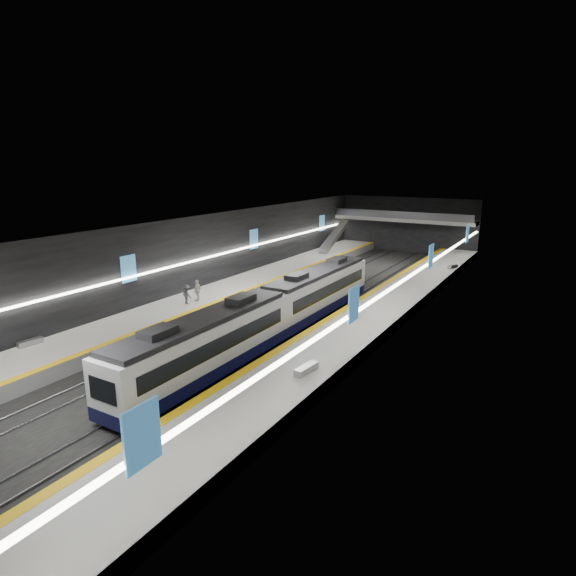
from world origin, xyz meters
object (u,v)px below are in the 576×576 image
Objects in this scene: bench_left_near at (30,342)px; passenger_left_a at (197,291)px; bench_left_far at (324,248)px; bench_right_far at (453,267)px; escalator at (334,236)px; passenger_left_b at (187,294)px; train at (271,312)px; passenger_right_a at (352,306)px; bench_right_near at (306,369)px.

bench_left_near is 14.18m from passenger_left_a.
passenger_left_a reaches higher than bench_left_near.
bench_left_far is 1.04× the size of bench_right_far.
passenger_left_b is at bearing -89.26° from escalator.
passenger_left_b is (-0.20, -1.15, -0.11)m from passenger_left_a.
passenger_left_a is (-9.40, 2.58, -0.24)m from train.
bench_right_far is (7.00, 28.00, -1.00)m from train.
escalator is 4.84× the size of bench_left_far.
escalator reaches higher than passenger_left_b.
bench_left_far is 18.81m from bench_right_far.
train is 15.84× the size of passenger_right_a.
bench_left_near is at bearing 120.70° from passenger_right_a.
bench_left_far is (-11.46, 31.65, -0.99)m from train.
bench_right_near is (17.52, -37.34, 0.02)m from bench_left_far.
bench_right_near reaches higher than bench_right_far.
bench_right_near is 11.11m from passenger_right_a.
passenger_left_a reaches higher than passenger_left_b.
bench_right_far is (19.00, 39.34, -0.00)m from bench_left_near.
passenger_right_a is (-2.79, -22.75, 0.75)m from bench_right_far.
passenger_left_a is at bearing 158.27° from bench_right_near.
bench_right_near is 1.16× the size of bench_right_far.
bench_right_far is at bearing 94.80° from bench_right_near.
escalator is at bearing 107.46° from train.
bench_right_near is at bearing 174.63° from passenger_right_a.
train is 18.91× the size of bench_right_far.
passenger_right_a reaches higher than bench_right_near.
escalator is 40.81m from bench_right_near.
passenger_right_a is at bearing -53.65° from bench_left_far.
passenger_left_b is (1.85, -30.22, 0.64)m from bench_left_far.
bench_right_far is at bearing 132.64° from passenger_left_a.
passenger_right_a reaches higher than bench_right_far.
passenger_left_b is at bearing 171.54° from train.
train is at bearing -87.99° from bench_right_far.
passenger_left_a is at bearing -80.30° from bench_left_far.
bench_left_near is 0.85× the size of passenger_left_a.
train is at bearing 49.62° from bench_left_near.
bench_left_far is 41.24m from bench_right_near.
passenger_right_a is (14.21, -26.55, -0.95)m from escalator.
bench_right_near is 0.97× the size of passenger_right_a.
escalator is 30.13m from passenger_right_a.
escalator is 4.20× the size of passenger_left_a.
escalator reaches higher than bench_left_near.
passenger_left_b is (2.39, 12.77, 0.64)m from bench_left_near.
passenger_left_a is at bearing -85.62° from passenger_left_b.
passenger_right_a reaches higher than bench_left_near.
escalator is at bearing -74.85° from passenger_left_b.
passenger_left_a is at bearing 164.66° from train.
train is at bearing 60.14° from passenger_left_a.
escalator is 43.21m from bench_left_near.
bench_left_far is at bearing 121.53° from bench_right_near.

